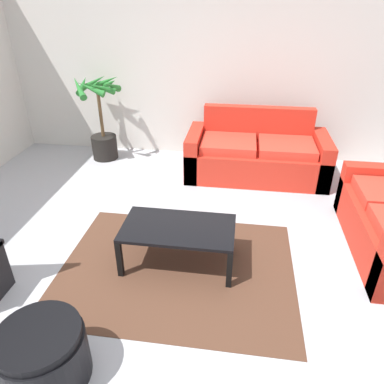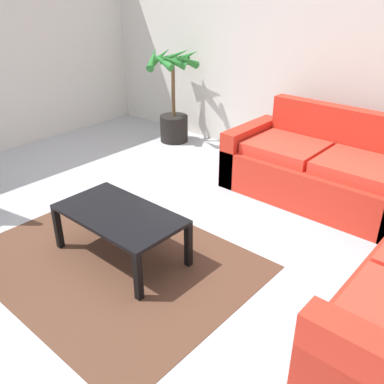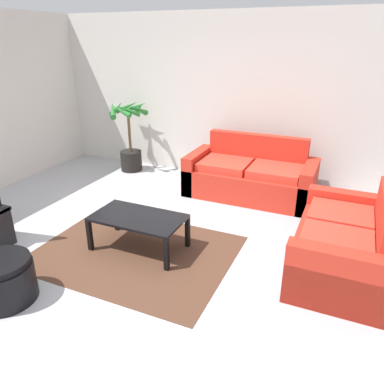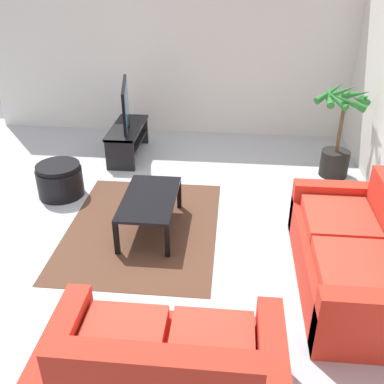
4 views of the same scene
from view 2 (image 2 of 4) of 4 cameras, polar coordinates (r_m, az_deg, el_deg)
The scene contains 6 objects.
ground_plane at distance 3.55m, azimuth -13.20°, elevation -9.43°, with size 6.60×6.60×0.00m, color #B2B2B7.
wall_back at distance 5.22m, azimuth 13.70°, elevation 18.37°, with size 6.00×0.06×2.70m, color silver.
couch_main at distance 4.52m, azimuth 17.20°, elevation 2.72°, with size 1.92×0.90×0.90m.
coffee_table at distance 3.40m, azimuth -9.82°, elevation -3.50°, with size 1.05×0.58×0.41m.
area_rug at distance 3.55m, azimuth -10.61°, elevation -9.12°, with size 2.20×1.70×0.01m, color #513323.
potted_palm at distance 5.89m, azimuth -2.55°, elevation 12.09°, with size 0.73×0.73×1.28m.
Camera 2 is at (2.43, -1.56, 2.06)m, focal length 39.33 mm.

